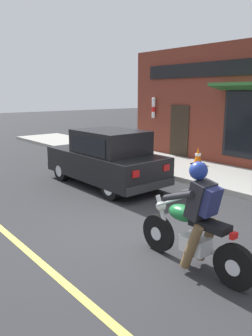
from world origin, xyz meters
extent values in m
plane|color=#2B2B2D|center=(0.00, 0.00, 0.00)|extent=(80.00, 80.00, 0.00)
cube|color=#9E9B93|center=(4.72, 3.00, 0.07)|extent=(2.60, 22.00, 0.14)
cube|color=#2D2319|center=(6.00, 4.16, 1.05)|extent=(0.04, 0.90, 2.10)
cylinder|color=white|center=(5.92, 5.51, 1.90)|extent=(0.14, 0.14, 0.70)
cylinder|color=red|center=(5.92, 5.51, 1.90)|extent=(0.15, 0.15, 0.20)
sphere|color=silver|center=(5.92, 5.51, 2.30)|extent=(0.16, 0.16, 0.16)
cylinder|color=black|center=(-0.13, -0.74, 0.31)|extent=(0.10, 0.62, 0.62)
cylinder|color=silver|center=(-0.13, -0.74, 0.31)|extent=(0.12, 0.22, 0.22)
cylinder|color=black|center=(-0.13, -2.14, 0.31)|extent=(0.10, 0.62, 0.62)
cylinder|color=silver|center=(-0.13, -2.14, 0.31)|extent=(0.12, 0.22, 0.22)
cube|color=silver|center=(-0.13, -1.49, 0.39)|extent=(0.28, 0.40, 0.24)
ellipsoid|color=#196B33|center=(-0.13, -1.24, 0.80)|extent=(0.30, 0.52, 0.24)
cube|color=black|center=(-0.13, -1.72, 0.76)|extent=(0.26, 0.56, 0.10)
cylinder|color=silver|center=(-0.13, -0.84, 0.62)|extent=(0.07, 0.33, 0.68)
cylinder|color=silver|center=(-0.13, -0.96, 0.91)|extent=(0.56, 0.04, 0.04)
sphere|color=silver|center=(-0.13, -0.79, 0.79)|extent=(0.16, 0.16, 0.16)
cylinder|color=silver|center=(0.03, -1.89, 0.29)|extent=(0.08, 0.55, 0.08)
cube|color=red|center=(-0.13, -2.09, 0.73)|extent=(0.12, 0.06, 0.08)
cylinder|color=brown|center=(-0.31, -1.56, 0.43)|extent=(0.14, 0.35, 0.71)
cylinder|color=brown|center=(0.05, -1.56, 0.43)|extent=(0.14, 0.35, 0.71)
cube|color=#232328|center=(-0.13, -1.54, 1.08)|extent=(0.34, 0.33, 0.57)
cylinder|color=#232328|center=(-0.33, -1.30, 1.12)|extent=(0.09, 0.52, 0.26)
cylinder|color=#232328|center=(0.07, -1.30, 1.12)|extent=(0.09, 0.52, 0.26)
sphere|color=navy|center=(-0.13, -1.48, 1.49)|extent=(0.26, 0.26, 0.26)
cube|color=navy|center=(-0.13, -1.70, 1.10)|extent=(0.28, 0.24, 0.42)
cylinder|color=black|center=(0.88, 4.25, 0.30)|extent=(0.18, 0.60, 0.60)
cylinder|color=silver|center=(0.88, 4.25, 0.30)|extent=(0.20, 0.33, 0.33)
cylinder|color=black|center=(2.32, 4.26, 0.30)|extent=(0.18, 0.60, 0.60)
cylinder|color=silver|center=(2.32, 4.26, 0.30)|extent=(0.20, 0.33, 0.33)
cylinder|color=black|center=(0.88, 1.85, 0.30)|extent=(0.18, 0.60, 0.60)
cylinder|color=silver|center=(0.88, 1.85, 0.30)|extent=(0.20, 0.33, 0.33)
cylinder|color=black|center=(2.32, 1.86, 0.30)|extent=(0.18, 0.60, 0.60)
cylinder|color=silver|center=(2.32, 1.86, 0.30)|extent=(0.20, 0.33, 0.33)
cube|color=black|center=(1.60, 3.06, 0.60)|extent=(1.65, 3.70, 0.70)
cube|color=black|center=(1.60, 2.81, 1.24)|extent=(1.45, 1.90, 0.66)
cube|color=black|center=(1.60, 3.68, 1.19)|extent=(1.33, 0.35, 0.51)
cube|color=black|center=(0.87, 2.80, 1.22)|extent=(0.03, 1.52, 0.46)
cube|color=black|center=(2.32, 2.81, 1.22)|extent=(0.03, 1.52, 0.46)
cube|color=silver|center=(1.09, 4.91, 0.72)|extent=(0.24, 0.04, 0.14)
cube|color=red|center=(1.10, 1.19, 0.74)|extent=(0.20, 0.04, 0.16)
cube|color=silver|center=(2.10, 4.92, 0.72)|extent=(0.24, 0.04, 0.14)
cube|color=red|center=(2.11, 1.20, 0.74)|extent=(0.20, 0.04, 0.16)
cube|color=#28282B|center=(1.59, 4.89, 0.35)|extent=(1.61, 0.12, 0.20)
cube|color=#28282B|center=(1.60, 1.23, 0.35)|extent=(1.61, 0.12, 0.20)
cube|color=black|center=(5.30, 2.67, 0.16)|extent=(0.36, 0.36, 0.04)
cone|color=orange|center=(5.30, 2.67, 0.46)|extent=(0.28, 0.28, 0.56)
cylinder|color=white|center=(5.30, 2.67, 0.48)|extent=(0.20, 0.20, 0.08)
cylinder|color=#23512D|center=(4.33, 5.78, 0.59)|extent=(0.52, 0.52, 0.90)
cylinder|color=black|center=(4.33, 5.78, 1.08)|extent=(0.56, 0.56, 0.08)
camera|label=1|loc=(-3.74, -4.20, 2.54)|focal=35.00mm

